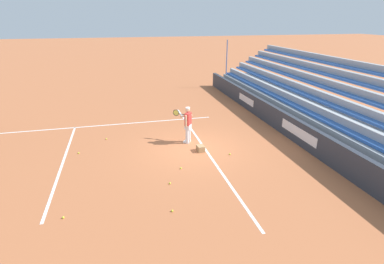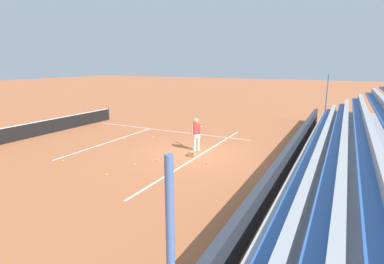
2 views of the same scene
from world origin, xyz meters
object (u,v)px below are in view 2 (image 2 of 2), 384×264
Objects in this scene: tennis_player at (196,134)px; tennis_net at (52,126)px; ball_box_cardboard at (192,154)px; tennis_ball_toward_net at (153,137)px; tennis_ball_far_right at (157,160)px; tennis_ball_on_baseline at (134,164)px; tennis_ball_far_left at (207,163)px; tennis_ball_midcourt at (107,175)px; tennis_ball_by_box at (125,140)px; tennis_ball_near_player at (63,161)px.

tennis_net is (-0.72, 10.57, -0.40)m from tennis_player.
ball_box_cardboard reaches higher than tennis_ball_toward_net.
tennis_ball_toward_net is (3.80, 2.89, 0.00)m from tennis_ball_far_right.
ball_box_cardboard is 10.91m from tennis_net.
tennis_ball_on_baseline is at bearing -107.17° from tennis_net.
tennis_ball_far_left is at bearing -140.42° from tennis_player.
tennis_net is at bearing 85.05° from tennis_ball_far_left.
tennis_ball_midcourt is (-3.38, 3.13, 0.00)m from tennis_ball_far_left.
tennis_ball_on_baseline is (-3.54, 1.46, -0.86)m from tennis_player.
tennis_ball_on_baseline and tennis_ball_far_right have the same top height.
tennis_ball_on_baseline is 1.18m from tennis_ball_far_right.
tennis_ball_by_box is 1.00× the size of tennis_ball_near_player.
tennis_player is at bearing -18.75° from tennis_ball_far_right.
tennis_net reaches higher than tennis_ball_far_right.
tennis_ball_by_box is at bearing 44.83° from tennis_ball_on_baseline.
tennis_ball_far_right is (-2.52, 0.85, -0.86)m from tennis_player.
tennis_ball_far_left is 1.00× the size of tennis_ball_near_player.
tennis_ball_far_left is 12.08m from tennis_net.
tennis_ball_far_right is at bearing -61.36° from tennis_ball_near_player.
ball_box_cardboard reaches higher than tennis_ball_far_left.
tennis_ball_toward_net is (2.38, 4.07, -0.10)m from ball_box_cardboard.
tennis_ball_far_right and tennis_ball_toward_net have the same top height.
tennis_ball_on_baseline is 9.54m from tennis_net.
tennis_ball_by_box is at bearing 32.44° from tennis_ball_midcourt.
tennis_ball_toward_net is at bearing 17.89° from tennis_ball_midcourt.
tennis_ball_far_left is 6.03m from tennis_ball_toward_net.
tennis_ball_midcourt is 1.00× the size of tennis_ball_far_right.
tennis_player is 25.98× the size of tennis_ball_far_left.
tennis_ball_on_baseline is 0.01× the size of tennis_net.
ball_box_cardboard is at bearing -26.31° from tennis_ball_midcourt.
tennis_ball_by_box is at bearing 140.73° from tennis_ball_toward_net.
tennis_player is 25.98× the size of tennis_ball_far_right.
tennis_ball_by_box is 1.00× the size of tennis_ball_midcourt.
ball_box_cardboard reaches higher than tennis_ball_midcourt.
tennis_net reaches higher than tennis_ball_midcourt.
tennis_ball_on_baseline is at bearing 143.67° from ball_box_cardboard.
tennis_ball_near_player is at bearing 108.98° from tennis_ball_on_baseline.
tennis_ball_far_left is (-1.76, -1.46, -0.86)m from tennis_player.
tennis_player is 1.38m from ball_box_cardboard.
tennis_player is 25.98× the size of tennis_ball_toward_net.
tennis_net reaches higher than tennis_ball_on_baseline.
tennis_ball_toward_net is 0.01× the size of tennis_net.
tennis_ball_toward_net is (1.38, -1.13, 0.00)m from tennis_ball_by_box.
tennis_player reaches higher than tennis_ball_midcourt.
tennis_ball_far_left is 2.43m from tennis_ball_far_right.
tennis_net is at bearing 72.83° from tennis_ball_on_baseline.
tennis_player reaches higher than tennis_net.
tennis_ball_near_player and tennis_ball_toward_net have the same top height.
tennis_ball_far_left is 1.00× the size of tennis_ball_toward_net.
tennis_player is 2.44m from tennis_ball_far_left.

